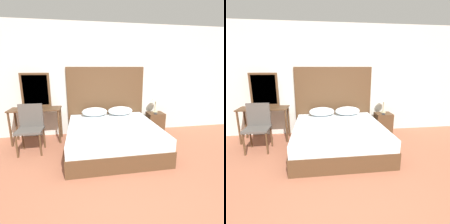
% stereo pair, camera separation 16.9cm
% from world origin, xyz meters
% --- Properties ---
extents(ground_plane, '(16.00, 16.00, 0.00)m').
position_xyz_m(ground_plane, '(0.00, 0.00, 0.00)').
color(ground_plane, '#9E5B42').
extents(wall_back, '(10.00, 0.06, 2.70)m').
position_xyz_m(wall_back, '(0.00, 2.58, 1.35)').
color(wall_back, silver).
rests_on(wall_back, ground_plane).
extents(bed, '(1.83, 1.91, 0.52)m').
position_xyz_m(bed, '(0.10, 1.52, 0.26)').
color(bed, '#4C331E').
rests_on(bed, ground_plane).
extents(headboard, '(1.92, 0.05, 1.69)m').
position_xyz_m(headboard, '(0.10, 2.50, 0.84)').
color(headboard, '#4C331E').
rests_on(headboard, ground_plane).
extents(pillow_left, '(0.61, 0.36, 0.21)m').
position_xyz_m(pillow_left, '(-0.22, 2.25, 0.63)').
color(pillow_left, silver).
rests_on(pillow_left, bed).
extents(pillow_right, '(0.61, 0.36, 0.21)m').
position_xyz_m(pillow_right, '(0.42, 2.25, 0.63)').
color(pillow_right, silver).
rests_on(pillow_right, bed).
extents(phone_on_bed, '(0.10, 0.16, 0.01)m').
position_xyz_m(phone_on_bed, '(0.38, 1.47, 0.53)').
color(phone_on_bed, '#B7B7BC').
rests_on(phone_on_bed, bed).
extents(nightstand, '(0.41, 0.36, 0.53)m').
position_xyz_m(nightstand, '(1.36, 2.27, 0.27)').
color(nightstand, '#4C331E').
rests_on(nightstand, ground_plane).
extents(table_lamp, '(0.22, 0.22, 0.43)m').
position_xyz_m(table_lamp, '(1.38, 2.34, 0.88)').
color(table_lamp, tan).
rests_on(table_lamp, nightstand).
extents(phone_on_nightstand, '(0.11, 0.16, 0.01)m').
position_xyz_m(phone_on_nightstand, '(1.32, 2.18, 0.54)').
color(phone_on_nightstand, black).
rests_on(phone_on_nightstand, nightstand).
extents(vanity_desk, '(1.09, 0.45, 0.79)m').
position_xyz_m(vanity_desk, '(-1.53, 2.17, 0.65)').
color(vanity_desk, '#4C331E').
rests_on(vanity_desk, ground_plane).
extents(vanity_mirror, '(0.64, 0.03, 0.77)m').
position_xyz_m(vanity_mirror, '(-1.53, 2.37, 1.17)').
color(vanity_mirror, '#4C331E').
rests_on(vanity_mirror, vanity_desk).
extents(chair, '(0.49, 0.43, 0.97)m').
position_xyz_m(chair, '(-1.54, 1.71, 0.56)').
color(chair, '#4C4742').
rests_on(chair, ground_plane).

